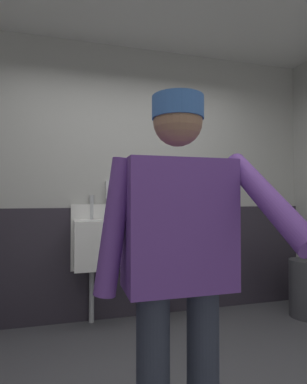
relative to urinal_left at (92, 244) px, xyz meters
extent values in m
cube|color=#B2B2AD|center=(0.35, 0.22, 0.62)|extent=(4.74, 0.12, 2.79)
cube|color=#2D2833|center=(0.35, 0.14, -0.22)|extent=(4.14, 0.03, 1.11)
cube|color=white|center=(0.00, 0.13, 0.05)|extent=(0.40, 0.05, 0.65)
cube|color=white|center=(0.00, -0.04, 0.00)|extent=(0.34, 0.30, 0.45)
cylinder|color=#B7BABF|center=(0.00, 0.12, 0.34)|extent=(0.04, 0.04, 0.24)
cylinder|color=#B7BABF|center=(0.00, 0.09, -0.50)|extent=(0.05, 0.05, 0.55)
cube|color=white|center=(0.75, 0.13, 0.05)|extent=(0.40, 0.05, 0.65)
cube|color=white|center=(0.75, -0.04, 0.00)|extent=(0.34, 0.30, 0.45)
cylinder|color=#B7BABF|center=(0.75, 0.12, 0.34)|extent=(0.04, 0.04, 0.24)
cylinder|color=#B7BABF|center=(0.75, 0.09, -0.50)|extent=(0.05, 0.05, 0.55)
cube|color=#4C4C51|center=(0.38, -0.07, 0.17)|extent=(0.04, 0.40, 0.90)
cylinder|color=#2D3342|center=(0.34, -1.74, -0.36)|extent=(0.14, 0.14, 0.83)
cube|color=#60388C|center=(0.23, -1.74, 0.32)|extent=(0.46, 0.24, 0.55)
cylinder|color=#60388C|center=(-0.04, -1.74, 0.32)|extent=(0.17, 0.09, 0.56)
cylinder|color=#60388C|center=(0.51, -1.97, 0.44)|extent=(0.09, 0.50, 0.39)
sphere|color=#8C664C|center=(0.23, -1.74, 0.76)|extent=(0.21, 0.21, 0.21)
cylinder|color=#335999|center=(0.23, -1.74, 0.82)|extent=(0.22, 0.22, 0.10)
cylinder|color=#38383D|center=(2.11, -0.35, -0.49)|extent=(0.31, 0.31, 0.58)
cube|color=silver|center=(0.19, 0.12, 0.52)|extent=(0.10, 0.07, 0.18)
camera|label=1|loc=(-0.21, -2.97, 0.44)|focal=28.69mm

